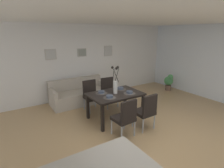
{
  "coord_description": "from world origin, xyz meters",
  "views": [
    {
      "loc": [
        -2.66,
        -2.78,
        2.33
      ],
      "look_at": [
        -0.09,
        1.25,
        0.95
      ],
      "focal_mm": 28.87,
      "sensor_mm": 36.0,
      "label": 1
    }
  ],
  "objects_px": {
    "centerpiece_vase": "(115,83)",
    "bowl_near_right": "(101,92)",
    "dining_table": "(115,96)",
    "dining_chair_near_right": "(91,94)",
    "dining_chair_far_left": "(146,110)",
    "bowl_far_right": "(120,88)",
    "framed_picture_left": "(51,54)",
    "bowl_far_left": "(130,92)",
    "dining_chair_far_right": "(109,91)",
    "dining_chair_near_left": "(125,116)",
    "potted_plant": "(169,81)",
    "framed_picture_right": "(108,51)",
    "bowl_near_left": "(110,96)",
    "framed_picture_center": "(82,52)",
    "sofa": "(79,95)"
  },
  "relations": [
    {
      "from": "dining_chair_near_right",
      "to": "sofa",
      "type": "distance_m",
      "value": 0.79
    },
    {
      "from": "dining_chair_near_left",
      "to": "bowl_far_left",
      "type": "height_order",
      "value": "dining_chair_near_left"
    },
    {
      "from": "bowl_far_right",
      "to": "framed_picture_left",
      "type": "bearing_deg",
      "value": 126.0
    },
    {
      "from": "bowl_far_right",
      "to": "framed_picture_left",
      "type": "height_order",
      "value": "framed_picture_left"
    },
    {
      "from": "dining_table",
      "to": "sofa",
      "type": "distance_m",
      "value": 1.74
    },
    {
      "from": "bowl_near_right",
      "to": "bowl_far_left",
      "type": "bearing_deg",
      "value": -33.95
    },
    {
      "from": "centerpiece_vase",
      "to": "bowl_near_right",
      "type": "height_order",
      "value": "centerpiece_vase"
    },
    {
      "from": "dining_table",
      "to": "dining_chair_near_right",
      "type": "relative_size",
      "value": 1.52
    },
    {
      "from": "dining_chair_near_right",
      "to": "sofa",
      "type": "height_order",
      "value": "dining_chair_near_right"
    },
    {
      "from": "dining_chair_far_left",
      "to": "bowl_near_left",
      "type": "distance_m",
      "value": 0.96
    },
    {
      "from": "dining_chair_near_left",
      "to": "framed_picture_center",
      "type": "relative_size",
      "value": 2.78
    },
    {
      "from": "dining_chair_far_right",
      "to": "framed_picture_left",
      "type": "xyz_separation_m",
      "value": [
        -1.41,
        1.25,
        1.13
      ]
    },
    {
      "from": "centerpiece_vase",
      "to": "bowl_near_left",
      "type": "relative_size",
      "value": 4.32
    },
    {
      "from": "dining_chair_far_left",
      "to": "centerpiece_vase",
      "type": "bearing_deg",
      "value": 109.58
    },
    {
      "from": "dining_chair_near_right",
      "to": "dining_chair_far_left",
      "type": "distance_m",
      "value": 1.88
    },
    {
      "from": "bowl_near_right",
      "to": "framed_picture_center",
      "type": "relative_size",
      "value": 0.51
    },
    {
      "from": "dining_chair_far_left",
      "to": "bowl_far_right",
      "type": "bearing_deg",
      "value": 89.98
    },
    {
      "from": "framed_picture_right",
      "to": "dining_chair_near_left",
      "type": "bearing_deg",
      "value": -114.85
    },
    {
      "from": "dining_chair_near_right",
      "to": "framed_picture_right",
      "type": "height_order",
      "value": "framed_picture_right"
    },
    {
      "from": "dining_chair_far_right",
      "to": "bowl_far_left",
      "type": "height_order",
      "value": "dining_chair_far_right"
    },
    {
      "from": "dining_chair_near_left",
      "to": "bowl_near_right",
      "type": "distance_m",
      "value": 1.13
    },
    {
      "from": "bowl_near_right",
      "to": "framed_picture_left",
      "type": "relative_size",
      "value": 0.48
    },
    {
      "from": "dining_chair_near_left",
      "to": "bowl_far_right",
      "type": "xyz_separation_m",
      "value": [
        0.63,
        1.09,
        0.27
      ]
    },
    {
      "from": "bowl_far_left",
      "to": "potted_plant",
      "type": "height_order",
      "value": "bowl_far_left"
    },
    {
      "from": "dining_table",
      "to": "dining_chair_near_left",
      "type": "relative_size",
      "value": 1.52
    },
    {
      "from": "bowl_near_left",
      "to": "sofa",
      "type": "distance_m",
      "value": 1.93
    },
    {
      "from": "dining_chair_far_left",
      "to": "dining_chair_far_right",
      "type": "relative_size",
      "value": 1.0
    },
    {
      "from": "dining_chair_near_left",
      "to": "bowl_far_right",
      "type": "relative_size",
      "value": 5.41
    },
    {
      "from": "dining_table",
      "to": "bowl_far_left",
      "type": "height_order",
      "value": "bowl_far_left"
    },
    {
      "from": "bowl_far_left",
      "to": "bowl_near_left",
      "type": "bearing_deg",
      "value": 180.0
    },
    {
      "from": "potted_plant",
      "to": "dining_chair_near_right",
      "type": "bearing_deg",
      "value": -179.33
    },
    {
      "from": "centerpiece_vase",
      "to": "sofa",
      "type": "distance_m",
      "value": 1.85
    },
    {
      "from": "dining_table",
      "to": "dining_chair_near_right",
      "type": "xyz_separation_m",
      "value": [
        -0.29,
        0.9,
        -0.14
      ]
    },
    {
      "from": "sofa",
      "to": "framed_picture_left",
      "type": "relative_size",
      "value": 5.37
    },
    {
      "from": "dining_chair_near_right",
      "to": "framed_picture_left",
      "type": "height_order",
      "value": "framed_picture_left"
    },
    {
      "from": "dining_table",
      "to": "dining_chair_near_left",
      "type": "height_order",
      "value": "dining_chair_near_left"
    },
    {
      "from": "dining_chair_far_right",
      "to": "framed_picture_left",
      "type": "bearing_deg",
      "value": 138.6
    },
    {
      "from": "bowl_far_right",
      "to": "sofa",
      "type": "xyz_separation_m",
      "value": [
        -0.69,
        1.44,
        -0.5
      ]
    },
    {
      "from": "centerpiece_vase",
      "to": "bowl_far_left",
      "type": "bearing_deg",
      "value": -34.19
    },
    {
      "from": "framed_picture_center",
      "to": "dining_table",
      "type": "bearing_deg",
      "value": -90.0
    },
    {
      "from": "dining_chair_near_right",
      "to": "centerpiece_vase",
      "type": "xyz_separation_m",
      "value": [
        0.29,
        -0.9,
        0.51
      ]
    },
    {
      "from": "dining_table",
      "to": "bowl_far_right",
      "type": "relative_size",
      "value": 8.24
    },
    {
      "from": "bowl_far_left",
      "to": "sofa",
      "type": "bearing_deg",
      "value": 110.35
    },
    {
      "from": "bowl_near_left",
      "to": "framed_picture_left",
      "type": "bearing_deg",
      "value": 108.12
    },
    {
      "from": "dining_chair_far_left",
      "to": "bowl_far_left",
      "type": "bearing_deg",
      "value": 89.97
    },
    {
      "from": "dining_chair_near_right",
      "to": "bowl_near_right",
      "type": "height_order",
      "value": "dining_chair_near_right"
    },
    {
      "from": "framed_picture_left",
      "to": "framed_picture_center",
      "type": "distance_m",
      "value": 1.08
    },
    {
      "from": "centerpiece_vase",
      "to": "bowl_near_right",
      "type": "relative_size",
      "value": 4.32
    },
    {
      "from": "bowl_far_left",
      "to": "framed_picture_left",
      "type": "bearing_deg",
      "value": 120.77
    },
    {
      "from": "dining_chair_far_left",
      "to": "centerpiece_vase",
      "type": "distance_m",
      "value": 1.07
    }
  ]
}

